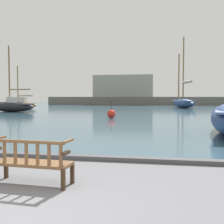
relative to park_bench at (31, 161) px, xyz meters
The scene contains 8 objects.
harbor_water 42.49m from the park_bench, 89.71° to the left, with size 100.00×80.00×0.08m, color #385666.
quay_edge_kerb 2.38m from the park_bench, 84.72° to the left, with size 40.00×0.30×0.12m, color #4C4C50.
park_bench is the anchor object (origin of this frame).
sailboat_far_port 36.19m from the park_bench, 118.86° to the left, with size 6.43×1.83×6.02m.
sailboat_distant_harbor 27.39m from the park_bench, 120.79° to the left, with size 6.37×2.96×7.30m.
sailboat_far_starboard 39.47m from the park_bench, 81.66° to the left, with size 3.87×10.13×10.77m.
channel_buoy 16.61m from the park_bench, 94.80° to the left, with size 0.65×0.65×1.35m.
far_breakwater 51.63m from the park_bench, 92.12° to the left, with size 42.51×2.40×6.17m.
Camera 1 is at (2.35, -3.65, 1.76)m, focal length 45.00 mm.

